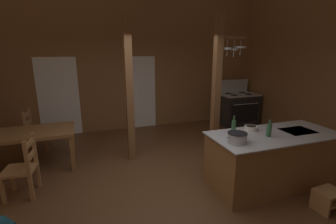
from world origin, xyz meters
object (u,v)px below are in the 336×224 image
(step_stool, at_px, (328,198))
(bottle_tall_on_counter, at_px, (269,130))
(stockpot_on_counter, at_px, (237,138))
(bottle_short_on_counter, at_px, (234,127))
(ladderback_chair_near_window, at_px, (23,168))
(mixing_bowl_on_counter, at_px, (251,128))
(stove_range, at_px, (237,108))
(ladderback_chair_by_post, at_px, (36,131))
(kitchen_island, at_px, (272,159))
(dining_table, at_px, (26,136))

(step_stool, height_order, bottle_tall_on_counter, bottle_tall_on_counter)
(stockpot_on_counter, bearing_deg, bottle_short_on_counter, 65.90)
(step_stool, height_order, ladderback_chair_near_window, ladderback_chair_near_window)
(mixing_bowl_on_counter, bearing_deg, stove_range, 58.65)
(step_stool, distance_m, bottle_short_on_counter, 1.62)
(ladderback_chair_near_window, distance_m, bottle_short_on_counter, 3.33)
(stove_range, relative_size, ladderback_chair_by_post, 1.39)
(bottle_short_on_counter, bearing_deg, bottle_tall_on_counter, -25.47)
(ladderback_chair_near_window, distance_m, mixing_bowl_on_counter, 3.70)
(step_stool, bearing_deg, stockpot_on_counter, 146.41)
(step_stool, relative_size, stockpot_on_counter, 1.06)
(stove_range, height_order, stockpot_on_counter, stove_range)
(step_stool, relative_size, bottle_tall_on_counter, 1.38)
(stockpot_on_counter, xyz_separation_m, bottle_tall_on_counter, (0.62, 0.06, 0.03))
(kitchen_island, height_order, ladderback_chair_by_post, ladderback_chair_by_post)
(ladderback_chair_near_window, relative_size, stockpot_on_counter, 2.67)
(bottle_tall_on_counter, bearing_deg, kitchen_island, 18.33)
(stove_range, relative_size, ladderback_chair_near_window, 1.39)
(kitchen_island, height_order, stove_range, stove_range)
(ladderback_chair_near_window, height_order, bottle_tall_on_counter, bottle_tall_on_counter)
(step_stool, height_order, mixing_bowl_on_counter, mixing_bowl_on_counter)
(step_stool, xyz_separation_m, ladderback_chair_near_window, (-4.12, 1.81, 0.27))
(dining_table, bearing_deg, bottle_short_on_counter, -27.96)
(ladderback_chair_near_window, distance_m, ladderback_chair_by_post, 1.90)
(step_stool, xyz_separation_m, ladderback_chair_by_post, (-4.26, 3.70, 0.27))
(stove_range, relative_size, bottle_tall_on_counter, 4.81)
(dining_table, distance_m, stockpot_on_counter, 3.79)
(kitchen_island, xyz_separation_m, stove_range, (1.49, 3.16, 0.04))
(ladderback_chair_by_post, bearing_deg, stockpot_on_counter, -43.15)
(stove_range, relative_size, mixing_bowl_on_counter, 6.32)
(ladderback_chair_near_window, relative_size, bottle_short_on_counter, 2.96)
(mixing_bowl_on_counter, height_order, bottle_short_on_counter, bottle_short_on_counter)
(dining_table, bearing_deg, ladderback_chair_by_post, 90.64)
(ladderback_chair_near_window, distance_m, bottle_tall_on_counter, 3.85)
(stockpot_on_counter, bearing_deg, step_stool, -33.59)
(stove_range, height_order, mixing_bowl_on_counter, stove_range)
(bottle_tall_on_counter, distance_m, bottle_short_on_counter, 0.54)
(ladderback_chair_near_window, relative_size, mixing_bowl_on_counter, 4.55)
(stockpot_on_counter, height_order, mixing_bowl_on_counter, stockpot_on_counter)
(dining_table, relative_size, ladderback_chair_near_window, 1.82)
(ladderback_chair_near_window, height_order, mixing_bowl_on_counter, mixing_bowl_on_counter)
(kitchen_island, distance_m, dining_table, 4.44)
(dining_table, xyz_separation_m, mixing_bowl_on_counter, (3.73, -1.64, 0.28))
(ladderback_chair_by_post, xyz_separation_m, mixing_bowl_on_counter, (3.74, -2.58, 0.48))
(mixing_bowl_on_counter, xyz_separation_m, bottle_short_on_counter, (-0.42, -0.11, 0.09))
(kitchen_island, xyz_separation_m, ladderback_chair_near_window, (-3.87, 0.97, 0.01))
(mixing_bowl_on_counter, bearing_deg, dining_table, 156.26)
(kitchen_island, relative_size, bottle_tall_on_counter, 7.88)
(dining_table, relative_size, stockpot_on_counter, 4.86)
(mixing_bowl_on_counter, bearing_deg, bottle_tall_on_counter, -79.19)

